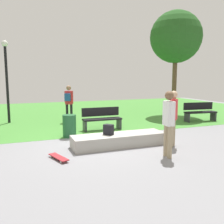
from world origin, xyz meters
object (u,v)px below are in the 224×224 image
at_px(lamp_post, 6,73).
at_px(skater_performing_trick, 169,119).
at_px(skater_watching, 173,114).
at_px(pedestrian_with_backpack, 69,100).
at_px(park_bench_far_right, 102,118).
at_px(trash_bin, 69,126).
at_px(skateboard_by_ledge, 59,157).
at_px(backpack_on_ledge, 108,130).
at_px(concrete_ledge, 119,140).
at_px(tree_tall_oak, 176,37).
at_px(park_bench_by_oak, 200,111).

bearing_deg(lamp_post, skater_performing_trick, -59.65).
xyz_separation_m(skater_watching, pedestrian_with_backpack, (-2.16, 5.43, 0.04)).
relative_size(park_bench_far_right, trash_bin, 1.97).
xyz_separation_m(skateboard_by_ledge, pedestrian_with_backpack, (1.37, 5.42, 1.00)).
xyz_separation_m(backpack_on_ledge, park_bench_far_right, (0.61, 2.46, -0.06)).
xyz_separation_m(concrete_ledge, skater_watching, (1.53, -0.65, 0.83)).
bearing_deg(tree_tall_oak, park_bench_by_oak, -91.86).
bearing_deg(skater_watching, pedestrian_with_backpack, 111.67).
distance_m(trash_bin, pedestrian_with_backpack, 3.18).
distance_m(skater_performing_trick, skater_watching, 1.12).
relative_size(concrete_ledge, park_bench_far_right, 1.86).
distance_m(backpack_on_ledge, pedestrian_with_backpack, 4.77).
xyz_separation_m(park_bench_far_right, trash_bin, (-1.49, -0.78, -0.07)).
xyz_separation_m(skater_watching, trash_bin, (-2.76, 2.38, -0.62)).
bearing_deg(concrete_ledge, pedestrian_with_backpack, 97.42).
bearing_deg(tree_tall_oak, skateboard_by_ledge, -143.03).
bearing_deg(trash_bin, park_bench_far_right, 27.66).
xyz_separation_m(park_bench_by_oak, trash_bin, (-6.63, -0.96, -0.07)).
xyz_separation_m(backpack_on_ledge, tree_tall_oak, (5.82, 4.94, 3.79)).
height_order(skateboard_by_ledge, park_bench_far_right, park_bench_far_right).
distance_m(park_bench_by_oak, trash_bin, 6.70).
height_order(skateboard_by_ledge, trash_bin, trash_bin).
height_order(park_bench_far_right, trash_bin, park_bench_far_right).
bearing_deg(lamp_post, concrete_ledge, -59.14).
bearing_deg(lamp_post, pedestrian_with_backpack, -16.38).
distance_m(backpack_on_ledge, park_bench_far_right, 2.54).
bearing_deg(skateboard_by_ledge, concrete_ledge, 17.79).
height_order(park_bench_by_oak, trash_bin, park_bench_by_oak).
relative_size(skater_performing_trick, park_bench_far_right, 1.12).
height_order(skater_performing_trick, skater_watching, skater_performing_trick).
relative_size(skater_performing_trick, pedestrian_with_backpack, 1.02).
distance_m(park_bench_far_right, pedestrian_with_backpack, 2.51).
bearing_deg(pedestrian_with_backpack, skateboard_by_ledge, -104.22).
bearing_deg(concrete_ledge, backpack_on_ledge, 171.26).
relative_size(skater_performing_trick, lamp_post, 0.47).
height_order(backpack_on_ledge, lamp_post, lamp_post).
bearing_deg(park_bench_far_right, park_bench_by_oak, 1.99).
bearing_deg(pedestrian_with_backpack, backpack_on_ledge, -86.55).
xyz_separation_m(backpack_on_ledge, lamp_post, (-3.00, 5.53, 1.80)).
height_order(concrete_ledge, skater_performing_trick, skater_performing_trick).
height_order(backpack_on_ledge, skater_performing_trick, skater_performing_trick).
distance_m(backpack_on_ledge, skateboard_by_ledge, 1.86).
relative_size(backpack_on_ledge, skater_performing_trick, 0.18).
bearing_deg(skater_watching, tree_tall_oak, 54.97).
bearing_deg(pedestrian_with_backpack, skater_performing_trick, -77.18).
bearing_deg(concrete_ledge, lamp_post, 120.86).
height_order(skater_performing_trick, tree_tall_oak, tree_tall_oak).
distance_m(concrete_ledge, pedestrian_with_backpack, 4.90).
xyz_separation_m(backpack_on_ledge, park_bench_by_oak, (5.75, 2.64, -0.06)).
xyz_separation_m(skater_watching, skateboard_by_ledge, (-3.53, 0.01, -0.96)).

